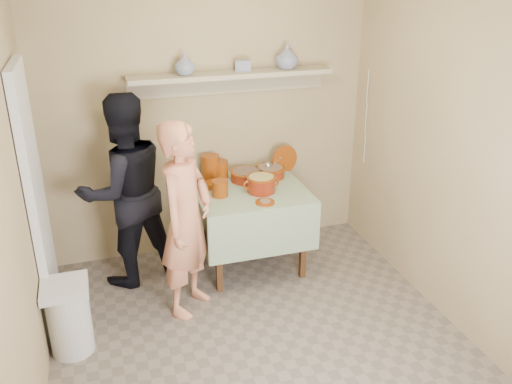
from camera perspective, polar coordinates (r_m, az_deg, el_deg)
name	(u,v)px	position (r m, az deg, el deg)	size (l,w,h in m)	color
ground	(267,354)	(4.08, 1.19, -16.73)	(3.50, 3.50, 0.00)	#726459
tile_panel	(37,201)	(4.25, -22.06, -0.93)	(0.06, 0.70, 2.00)	silver
plate_stack_a	(211,167)	(4.98, -4.79, 2.64)	(0.17, 0.17, 0.22)	#722700
plate_stack_b	(221,169)	(5.00, -3.72, 2.41)	(0.14, 0.14, 0.16)	#722700
bowl_stack	(220,188)	(4.61, -3.82, 0.38)	(0.14, 0.14, 0.14)	#722700
empty_bowl	(214,185)	(4.81, -4.43, 0.78)	(0.17, 0.17, 0.05)	#722700
propped_lid	(285,159)	(5.13, 3.03, 3.45)	(0.27, 0.27, 0.02)	#722700
vase_right	(287,57)	(4.95, 3.29, 14.02)	(0.20, 0.20, 0.21)	navy
vase_left	(185,64)	(4.71, -7.52, 13.20)	(0.17, 0.17, 0.18)	navy
ceramic_box	(243,66)	(4.85, -1.35, 13.15)	(0.13, 0.10, 0.10)	navy
person_cook	(186,220)	(4.18, -7.36, -2.95)	(0.57, 0.38, 1.57)	#D17D5A
person_helper	(125,191)	(4.66, -13.62, 0.07)	(0.81, 0.63, 1.67)	black
room_shell	(269,141)	(3.28, 1.43, 5.35)	(3.04, 3.54, 2.62)	tan
serving_table	(249,200)	(4.84, -0.75, -0.84)	(0.97, 0.97, 0.76)	#4C2D16
cazuela_meat_a	(246,175)	(4.93, -1.04, 1.84)	(0.30, 0.30, 0.10)	maroon
cazuela_meat_b	(270,171)	(5.01, 1.51, 2.22)	(0.28, 0.28, 0.10)	maroon
ladle	(268,165)	(5.01, 1.32, 2.83)	(0.08, 0.26, 0.19)	silver
cazuela_rice	(261,183)	(4.68, 0.55, 0.98)	(0.33, 0.25, 0.14)	maroon
front_plate	(265,202)	(4.48, 0.96, -1.07)	(0.16, 0.16, 0.03)	#722700
wall_shelf	(231,77)	(4.86, -2.68, 12.02)	(1.80, 0.25, 0.21)	tan
trash_bin	(69,317)	(4.16, -19.08, -12.37)	(0.32, 0.32, 0.56)	silver
electrical_cord	(366,117)	(5.26, 11.52, 7.72)	(0.01, 0.05, 0.90)	silver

